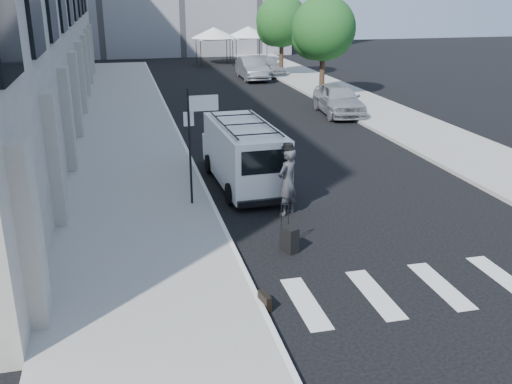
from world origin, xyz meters
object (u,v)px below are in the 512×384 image
parked_car_a (339,99)px  parked_car_c (266,66)px  briefcase (265,301)px  cargo_van (243,153)px  businessman (287,182)px  suitcase (289,239)px  parked_car_b (252,68)px

parked_car_a → parked_car_c: 15.23m
briefcase → cargo_van: size_ratio=0.08×
businessman → suitcase: (-0.67, -2.48, -0.68)m
parked_car_a → parked_car_c: size_ratio=1.04×
businessman → parked_car_c: size_ratio=0.44×
cargo_van → parked_car_b: 24.14m
briefcase → suitcase: size_ratio=0.35×
parked_car_b → cargo_van: bearing=-102.8°
parked_car_a → parked_car_b: parked_car_a is taller
businessman → briefcase: size_ratio=4.62×
briefcase → parked_car_b: (7.14, 31.45, 0.64)m
briefcase → parked_car_b: parked_car_b is taller
businessman → parked_car_a: 14.76m
businessman → parked_car_b: businessman is taller
suitcase → briefcase: bearing=-139.0°
parked_car_a → parked_car_b: bearing=101.8°
parked_car_a → parked_car_c: (0.00, 15.23, -0.15)m
suitcase → parked_car_c: 31.72m
suitcase → cargo_van: size_ratio=0.23×
briefcase → parked_car_c: (8.70, 33.36, 0.50)m
businessman → parked_car_a: (6.73, 13.13, -0.19)m
parked_car_c → briefcase: bearing=-111.4°
cargo_van → businessman: bearing=-79.7°
parked_car_a → parked_car_b: 13.41m
suitcase → parked_car_b: size_ratio=0.26×
briefcase → parked_car_c: 34.48m
businessman → parked_car_c: 29.15m
suitcase → cargo_van: 5.56m
businessman → suitcase: 2.66m
parked_car_a → parked_car_c: bearing=95.1°
briefcase → parked_car_b: size_ratio=0.09×
cargo_van → parked_car_b: cargo_van is taller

